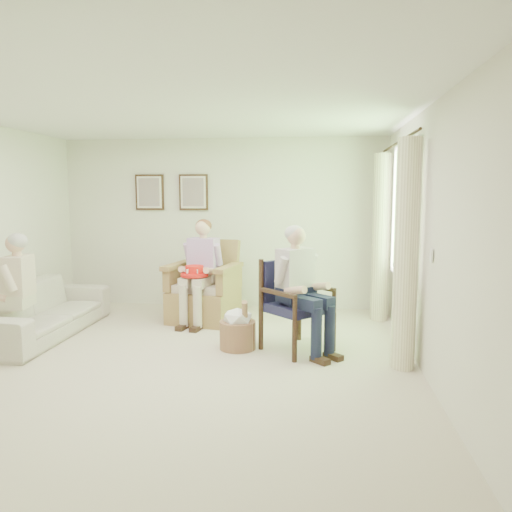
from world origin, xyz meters
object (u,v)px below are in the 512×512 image
hatbox (238,329)px  person_wicker (202,264)px  wood_armchair (298,301)px  sofa (41,310)px  person_dark (297,280)px  wicker_armchair (204,295)px  red_hat (195,272)px  person_sofa (13,285)px

hatbox → person_wicker: bearing=121.5°
wood_armchair → sofa: (-3.19, 0.12, -0.23)m
person_wicker → person_dark: 1.75m
sofa → person_wicker: person_wicker is taller
wicker_armchair → red_hat: size_ratio=3.06×
person_dark → person_wicker: bearing=94.3°
wicker_armchair → hatbox: wicker_armchair is taller
sofa → person_sofa: 0.69m
person_sofa → sofa: bearing=169.2°
sofa → hatbox: bearing=-95.5°
wood_armchair → person_wicker: 1.67m
sofa → person_dark: size_ratio=1.59×
person_sofa → wicker_armchair: bearing=118.7°
wicker_armchair → person_wicker: size_ratio=0.80×
person_dark → sofa: bearing=129.3°
sofa → person_wicker: 2.09m
sofa → person_wicker: (1.85, 0.84, 0.50)m
hatbox → person_sofa: bearing=-173.2°
wood_armchair → hatbox: (-0.67, -0.12, -0.31)m
wicker_armchair → red_hat: (-0.05, -0.34, 0.38)m
wicker_armchair → wood_armchair: bearing=-28.8°
person_dark → red_hat: person_dark is taller
wood_armchair → person_dark: person_dark is taller
sofa → person_dark: 3.24m
wicker_armchair → hatbox: (0.67, -1.23, -0.12)m
hatbox → person_dark: bearing=-3.8°
person_wicker → red_hat: size_ratio=3.82×
wood_armchair → person_sofa: bearing=142.0°
wicker_armchair → person_wicker: person_wicker is taller
person_sofa → red_hat: bearing=112.5°
wicker_armchair → person_dark: (1.34, -1.28, 0.46)m
wicker_armchair → person_wicker: 0.49m
person_sofa → person_dark: bearing=83.7°
person_wicker → person_sofa: size_ratio=1.07×
sofa → wood_armchair: bearing=-92.2°
person_wicker → hatbox: person_wicker is taller
person_wicker → person_dark: (1.34, -1.13, -0.00)m
wood_armchair → person_sofa: 3.22m
person_dark → red_hat: bearing=100.5°
wood_armchair → sofa: bearing=132.3°
wood_armchair → red_hat: size_ratio=2.76×
person_wicker → wood_armchair: bearing=-24.8°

